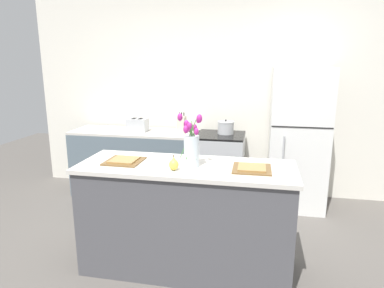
% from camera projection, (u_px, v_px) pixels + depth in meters
% --- Properties ---
extents(ground_plane, '(10.00, 10.00, 0.00)m').
position_uv_depth(ground_plane, '(186.00, 267.00, 3.06)').
color(ground_plane, '#59544F').
extents(back_wall, '(5.20, 0.08, 2.70)m').
position_uv_depth(back_wall, '(217.00, 95.00, 4.65)').
color(back_wall, silver).
rests_on(back_wall, ground_plane).
extents(kitchen_island, '(1.80, 0.66, 0.95)m').
position_uv_depth(kitchen_island, '(186.00, 218.00, 2.95)').
color(kitchen_island, '#4C4C51').
rests_on(kitchen_island, ground_plane).
extents(back_counter, '(1.68, 0.60, 0.88)m').
position_uv_depth(back_counter, '(136.00, 162.00, 4.68)').
color(back_counter, slate).
rests_on(back_counter, ground_plane).
extents(stove_range, '(0.60, 0.61, 0.88)m').
position_uv_depth(stove_range, '(220.00, 167.00, 4.46)').
color(stove_range, '#B2B5B7').
rests_on(stove_range, ground_plane).
extents(refrigerator, '(0.68, 0.67, 1.73)m').
position_uv_depth(refrigerator, '(298.00, 139.00, 4.18)').
color(refrigerator, white).
rests_on(refrigerator, ground_plane).
extents(flower_vase, '(0.19, 0.16, 0.44)m').
position_uv_depth(flower_vase, '(191.00, 146.00, 2.76)').
color(flower_vase, silver).
rests_on(flower_vase, kitchen_island).
extents(pear_figurine, '(0.08, 0.08, 0.13)m').
position_uv_depth(pear_figurine, '(174.00, 164.00, 2.69)').
color(pear_figurine, '#E5CC4C').
rests_on(pear_figurine, kitchen_island).
extents(plate_setting_left, '(0.31, 0.31, 0.02)m').
position_uv_depth(plate_setting_left, '(124.00, 161.00, 2.92)').
color(plate_setting_left, brown).
rests_on(plate_setting_left, kitchen_island).
extents(plate_setting_right, '(0.31, 0.31, 0.02)m').
position_uv_depth(plate_setting_right, '(252.00, 168.00, 2.71)').
color(plate_setting_right, brown).
rests_on(plate_setting_right, kitchen_island).
extents(toaster, '(0.28, 0.18, 0.17)m').
position_uv_depth(toaster, '(138.00, 125.00, 4.54)').
color(toaster, '#B7BABC').
rests_on(toaster, back_counter).
extents(cooking_pot, '(0.21, 0.21, 0.18)m').
position_uv_depth(cooking_pot, '(226.00, 128.00, 4.38)').
color(cooking_pot, '#B2B5B7').
rests_on(cooking_pot, stove_range).
extents(knife_block, '(0.10, 0.14, 0.27)m').
position_uv_depth(knife_block, '(182.00, 125.00, 4.41)').
color(knife_block, beige).
rests_on(knife_block, back_counter).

